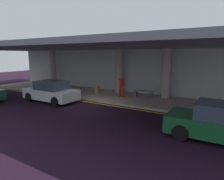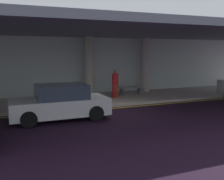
# 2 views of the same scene
# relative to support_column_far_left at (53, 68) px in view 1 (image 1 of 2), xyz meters

# --- Properties ---
(ground_plane) EXTENTS (60.00, 60.00, 0.00)m
(ground_plane) POSITION_rel_support_column_far_left_xyz_m (8.00, -4.45, -1.97)
(ground_plane) COLOR black
(sidewalk) EXTENTS (26.00, 4.20, 0.15)m
(sidewalk) POSITION_rel_support_column_far_left_xyz_m (8.00, -1.35, -1.90)
(sidewalk) COLOR #A09389
(sidewalk) RESTS_ON ground
(lane_stripe_yellow) EXTENTS (26.00, 0.14, 0.01)m
(lane_stripe_yellow) POSITION_rel_support_column_far_left_xyz_m (8.00, -3.73, -1.97)
(lane_stripe_yellow) COLOR yellow
(lane_stripe_yellow) RESTS_ON ground
(support_column_far_left) EXTENTS (0.62, 0.62, 3.65)m
(support_column_far_left) POSITION_rel_support_column_far_left_xyz_m (0.00, 0.00, 0.00)
(support_column_far_left) COLOR gray
(support_column_far_left) RESTS_ON sidewalk
(support_column_left_mid) EXTENTS (0.62, 0.62, 3.65)m
(support_column_left_mid) POSITION_rel_support_column_far_left_xyz_m (8.00, 0.00, 0.00)
(support_column_left_mid) COLOR #9D9888
(support_column_left_mid) RESTS_ON sidewalk
(support_column_center) EXTENTS (0.62, 0.62, 3.65)m
(support_column_center) POSITION_rel_support_column_far_left_xyz_m (12.00, 0.00, 0.00)
(support_column_center) COLOR #A69590
(support_column_center) RESTS_ON sidewalk
(ceiling_overhang) EXTENTS (28.00, 13.20, 0.30)m
(ceiling_overhang) POSITION_rel_support_column_far_left_xyz_m (8.00, -1.85, 1.97)
(ceiling_overhang) COLOR slate
(ceiling_overhang) RESTS_ON support_column_far_left
(terminal_back_wall) EXTENTS (26.00, 0.30, 3.80)m
(terminal_back_wall) POSITION_rel_support_column_far_left_xyz_m (8.00, 0.90, -0.07)
(terminal_back_wall) COLOR #A8B3AF
(terminal_back_wall) RESTS_ON ground
(car_dark_green) EXTENTS (4.10, 1.92, 1.50)m
(car_dark_green) POSITION_rel_support_column_far_left_xyz_m (16.05, -6.06, -1.26)
(car_dark_green) COLOR #144826
(car_dark_green) RESTS_ON ground
(car_silver) EXTENTS (4.10, 1.92, 1.50)m
(car_silver) POSITION_rel_support_column_far_left_xyz_m (5.12, -4.91, -1.26)
(car_silver) COLOR silver
(car_silver) RESTS_ON ground
(traveler_with_luggage) EXTENTS (0.38, 0.38, 1.68)m
(traveler_with_luggage) POSITION_rel_support_column_far_left_xyz_m (9.09, -1.58, -0.86)
(traveler_with_luggage) COLOR #A11010
(traveler_with_luggage) RESTS_ON sidewalk
(suitcase_upright_primary) EXTENTS (0.36, 0.22, 0.90)m
(suitcase_upright_primary) POSITION_rel_support_column_far_left_xyz_m (6.71, -1.49, -1.51)
(suitcase_upright_primary) COLOR olive
(suitcase_upright_primary) RESTS_ON sidewalk
(bench_metal) EXTENTS (1.60, 0.50, 0.48)m
(bench_metal) POSITION_rel_support_column_far_left_xyz_m (10.56, -0.70, -1.47)
(bench_metal) COLOR slate
(bench_metal) RESTS_ON sidewalk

